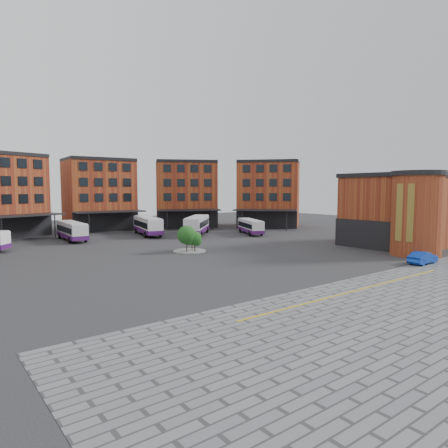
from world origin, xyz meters
TOP-DOWN VIEW (x-y plane):
  - ground at (0.00, 0.00)m, footprint 160.00×160.00m
  - yellow_line at (2.00, -14.00)m, footprint 26.00×0.15m
  - main_building at (-4.77, 38.25)m, footprint 94.14×42.48m
  - east_building at (28.70, -3.06)m, footprint 17.40×15.40m
  - tree_island at (1.78, 11.50)m, footprint 4.40×4.40m
  - bus_c at (-7.06, 33.24)m, footprint 3.12×10.83m
  - bus_d at (6.15, 32.58)m, footprint 5.27×12.02m
  - bus_e at (13.58, 27.63)m, footprint 10.22×10.65m
  - bus_f at (22.09, 22.56)m, footprint 6.04×9.81m
  - blue_car at (17.85, -11.48)m, footprint 4.31×1.55m

SIDE VIEW (x-z plane):
  - ground at x=0.00m, z-range 0.00..0.00m
  - yellow_line at x=2.00m, z-range 0.02..0.04m
  - blue_car at x=17.85m, z-range 0.00..1.41m
  - bus_f at x=22.09m, z-range 0.11..2.86m
  - bus_c at x=-7.06m, z-range 0.13..3.14m
  - bus_d at x=6.15m, z-range 0.14..3.44m
  - bus_e at x=13.58m, z-range 0.14..3.53m
  - tree_island at x=1.78m, z-range 0.12..3.69m
  - east_building at x=28.70m, z-range -0.01..10.59m
  - main_building at x=-4.77m, z-range -0.07..14.53m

